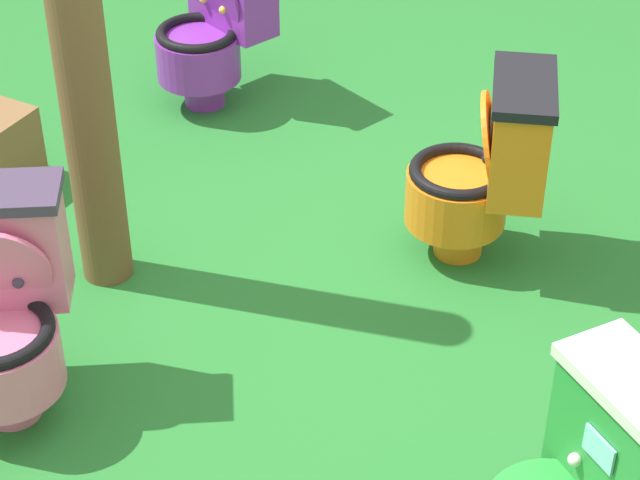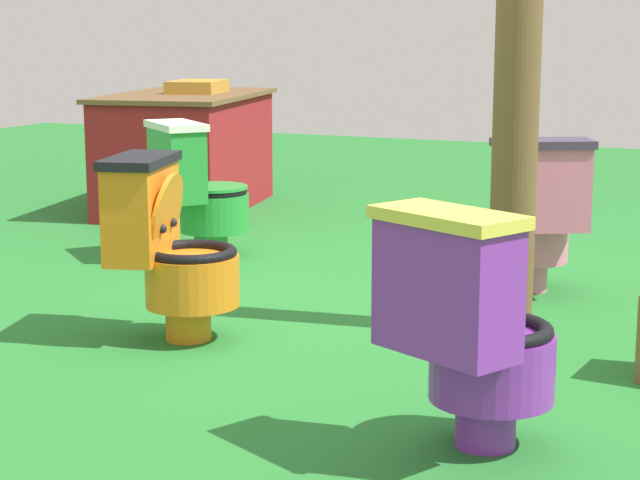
# 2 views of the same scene
# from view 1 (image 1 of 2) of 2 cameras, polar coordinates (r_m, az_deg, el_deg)

# --- Properties ---
(ground) EXTENTS (14.00, 14.00, 0.00)m
(ground) POSITION_cam_1_polar(r_m,az_deg,el_deg) (4.11, -1.80, -3.86)
(ground) COLOR #26752D
(toilet_orange) EXTENTS (0.51, 0.58, 0.73)m
(toilet_orange) POSITION_cam_1_polar(r_m,az_deg,el_deg) (4.24, 7.94, 3.44)
(toilet_orange) COLOR orange
(toilet_orange) RESTS_ON ground
(toilet_purple) EXTENTS (0.62, 0.58, 0.73)m
(toilet_purple) POSITION_cam_1_polar(r_m,az_deg,el_deg) (5.24, -5.13, 10.39)
(toilet_purple) COLOR purple
(toilet_purple) RESTS_ON ground
(wooden_post) EXTENTS (0.18, 0.18, 1.80)m
(wooden_post) POSITION_cam_1_polar(r_m,az_deg,el_deg) (3.91, -11.48, 9.03)
(wooden_post) COLOR brown
(wooden_post) RESTS_ON ground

